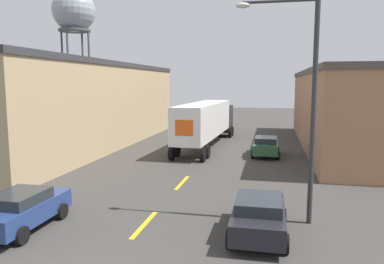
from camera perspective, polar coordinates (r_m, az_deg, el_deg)
road_centerline at (r=15.41m, az=-7.27°, el=-13.80°), size 0.20×15.81×0.01m
warehouse_left at (r=35.79m, az=-19.91°, el=3.97°), size 13.13×29.63×7.38m
warehouse_right at (r=35.21m, az=23.56°, el=3.22°), size 8.77×26.30×6.72m
semi_truck at (r=33.32m, az=2.39°, el=1.87°), size 3.29×15.82×3.90m
parked_car_left_near at (r=16.01m, az=-24.60°, el=-10.63°), size 2.06×4.14×1.48m
parked_car_right_near at (r=14.20m, az=10.14°, el=-12.36°), size 2.06×4.14×1.48m
parked_car_right_far at (r=29.42m, az=11.15°, el=-2.07°), size 2.06×4.14×1.48m
water_tower at (r=56.33m, az=-17.56°, el=17.00°), size 5.84×5.84×18.44m
street_lamp at (r=15.13m, az=16.73°, el=5.46°), size 3.17×0.32×8.81m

